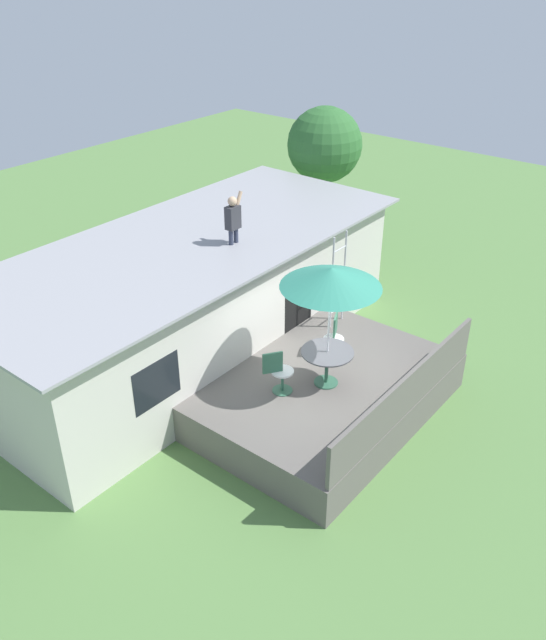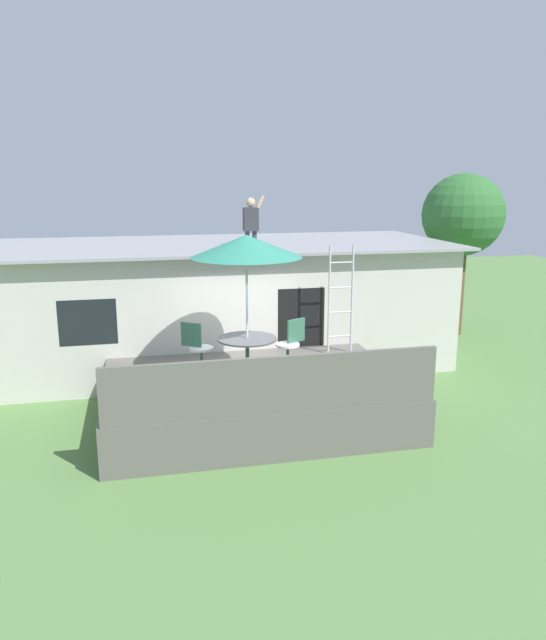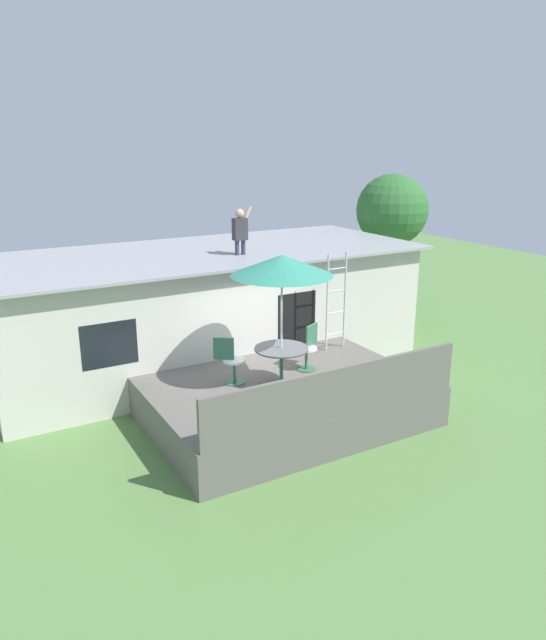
{
  "view_description": "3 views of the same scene",
  "coord_description": "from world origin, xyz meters",
  "px_view_note": "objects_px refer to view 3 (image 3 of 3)",
  "views": [
    {
      "loc": [
        -9.19,
        -6.1,
        8.49
      ],
      "look_at": [
        -0.45,
        0.89,
        2.0
      ],
      "focal_mm": 36.98,
      "sensor_mm": 36.0,
      "label": 1
    },
    {
      "loc": [
        -1.93,
        -10.26,
        4.27
      ],
      "look_at": [
        0.49,
        0.47,
        1.68
      ],
      "focal_mm": 33.98,
      "sensor_mm": 36.0,
      "label": 2
    },
    {
      "loc": [
        -5.55,
        -9.34,
        5.31
      ],
      "look_at": [
        0.07,
        0.46,
        1.9
      ],
      "focal_mm": 33.21,
      "sensor_mm": 36.0,
      "label": 3
    }
  ],
  "objects_px": {
    "step_ladder": "(336,302)",
    "backyard_tree": "(392,212)",
    "patio_umbrella": "(282,265)",
    "patio_table": "(281,356)",
    "patio_chair_right": "(308,348)",
    "patio_chair_left": "(230,361)",
    "person_figure": "(240,228)"
  },
  "relations": [
    {
      "from": "step_ladder",
      "to": "backyard_tree",
      "type": "relative_size",
      "value": 0.5
    },
    {
      "from": "patio_umbrella",
      "to": "patio_table",
      "type": "bearing_deg",
      "value": 0.0
    },
    {
      "from": "patio_chair_right",
      "to": "backyard_tree",
      "type": "distance_m",
      "value": 7.66
    },
    {
      "from": "patio_chair_left",
      "to": "patio_chair_right",
      "type": "relative_size",
      "value": 1.0
    },
    {
      "from": "step_ladder",
      "to": "patio_chair_right",
      "type": "xyz_separation_m",
      "value": [
        -1.21,
        -0.75,
        -0.64
      ]
    },
    {
      "from": "person_figure",
      "to": "backyard_tree",
      "type": "distance_m",
      "value": 6.46
    },
    {
      "from": "backyard_tree",
      "to": "person_figure",
      "type": "bearing_deg",
      "value": -162.62
    },
    {
      "from": "person_figure",
      "to": "patio_chair_right",
      "type": "xyz_separation_m",
      "value": [
        0.25,
        -2.51,
        -2.16
      ]
    },
    {
      "from": "backyard_tree",
      "to": "patio_chair_right",
      "type": "bearing_deg",
      "value": -143.07
    },
    {
      "from": "patio_table",
      "to": "patio_chair_right",
      "type": "relative_size",
      "value": 1.13
    },
    {
      "from": "patio_umbrella",
      "to": "patio_chair_right",
      "type": "distance_m",
      "value": 2.14
    },
    {
      "from": "step_ladder",
      "to": "person_figure",
      "type": "distance_m",
      "value": 2.75
    },
    {
      "from": "step_ladder",
      "to": "person_figure",
      "type": "height_order",
      "value": "person_figure"
    },
    {
      "from": "patio_table",
      "to": "patio_chair_left",
      "type": "xyz_separation_m",
      "value": [
        -0.82,
        0.56,
        -0.13
      ]
    },
    {
      "from": "patio_chair_right",
      "to": "backyard_tree",
      "type": "relative_size",
      "value": 0.21
    },
    {
      "from": "patio_table",
      "to": "person_figure",
      "type": "relative_size",
      "value": 0.94
    },
    {
      "from": "patio_umbrella",
      "to": "backyard_tree",
      "type": "distance_m",
      "value": 8.38
    },
    {
      "from": "patio_chair_left",
      "to": "patio_chair_right",
      "type": "distance_m",
      "value": 1.72
    },
    {
      "from": "patio_table",
      "to": "patio_umbrella",
      "type": "distance_m",
      "value": 1.76
    },
    {
      "from": "patio_umbrella",
      "to": "patio_chair_left",
      "type": "relative_size",
      "value": 2.76
    },
    {
      "from": "step_ladder",
      "to": "patio_chair_right",
      "type": "relative_size",
      "value": 2.39
    },
    {
      "from": "patio_umbrella",
      "to": "patio_chair_right",
      "type": "relative_size",
      "value": 2.76
    },
    {
      "from": "person_figure",
      "to": "patio_table",
      "type": "bearing_deg",
      "value": -102.35
    },
    {
      "from": "patio_table",
      "to": "backyard_tree",
      "type": "distance_m",
      "value": 8.58
    },
    {
      "from": "backyard_tree",
      "to": "patio_chair_left",
      "type": "bearing_deg",
      "value": -150.45
    },
    {
      "from": "person_figure",
      "to": "patio_chair_right",
      "type": "bearing_deg",
      "value": -84.21
    },
    {
      "from": "step_ladder",
      "to": "patio_chair_left",
      "type": "relative_size",
      "value": 2.39
    },
    {
      "from": "patio_umbrella",
      "to": "step_ladder",
      "type": "bearing_deg",
      "value": 29.29
    },
    {
      "from": "patio_table",
      "to": "patio_chair_right",
      "type": "distance_m",
      "value": 1.01
    },
    {
      "from": "patio_table",
      "to": "patio_umbrella",
      "type": "height_order",
      "value": "patio_umbrella"
    },
    {
      "from": "patio_table",
      "to": "patio_chair_right",
      "type": "xyz_separation_m",
      "value": [
        0.9,
        0.44,
        -0.13
      ]
    },
    {
      "from": "person_figure",
      "to": "backyard_tree",
      "type": "xyz_separation_m",
      "value": [
        6.16,
        1.93,
        -0.17
      ]
    }
  ]
}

